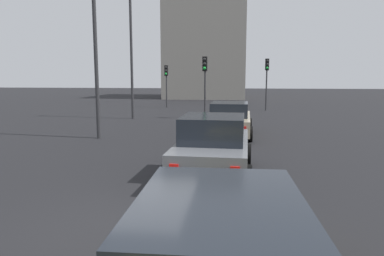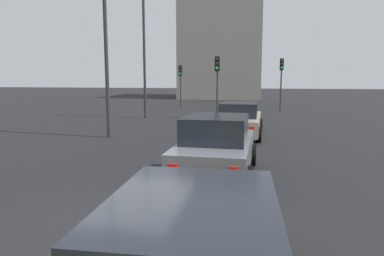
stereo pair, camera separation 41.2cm
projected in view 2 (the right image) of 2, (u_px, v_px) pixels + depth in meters
ground_plane at (114, 233)px, 6.17m from camera, size 160.00×160.00×0.20m
car_beige_left_lead at (239, 120)px, 15.68m from camera, size 4.79×2.11×1.51m
car_grey_left_second at (216, 147)px, 9.28m from camera, size 4.25×2.10×1.63m
traffic_light_near_left at (180, 77)px, 30.52m from camera, size 0.32×0.29×3.64m
traffic_light_near_right at (281, 73)px, 27.15m from camera, size 0.32×0.29×4.06m
traffic_light_far_left at (217, 74)px, 21.89m from camera, size 0.33×0.30×3.89m
street_lamp_kerbside at (144, 39)px, 21.91m from camera, size 0.56×0.36×8.66m
street_lamp_far at (105, 30)px, 14.76m from camera, size 0.56×0.36×7.82m
building_facade_left at (223, 43)px, 45.56m from camera, size 11.39×9.86×14.14m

